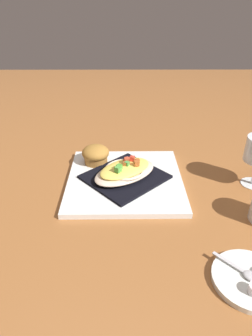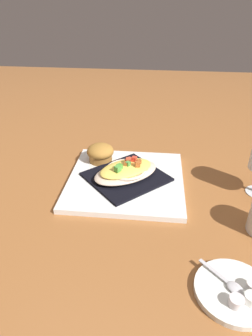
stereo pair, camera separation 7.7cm
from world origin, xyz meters
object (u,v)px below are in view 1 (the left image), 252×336
at_px(square_plate, 126,180).
at_px(creamer_saucer, 251,280).
at_px(muffin, 97,154).
at_px(spoon, 248,273).
at_px(gratin_dish, 126,170).

distance_m(square_plate, creamer_saucer, 0.39).
relative_size(muffin, spoon, 1.03).
distance_m(muffin, creamer_saucer, 0.50).
height_order(gratin_dish, spoon, gratin_dish).
bearing_deg(spoon, gratin_dish, -55.67).
xyz_separation_m(square_plate, gratin_dish, (-0.00, -0.00, 0.03)).
relative_size(gratin_dish, creamer_saucer, 1.53).
xyz_separation_m(muffin, creamer_saucer, (-0.30, 0.40, -0.03)).
height_order(square_plate, muffin, muffin).
distance_m(creamer_saucer, spoon, 0.01).
height_order(square_plate, gratin_dish, gratin_dish).
relative_size(creamer_saucer, spoon, 1.77).
relative_size(gratin_dish, spoon, 2.72).
bearing_deg(creamer_saucer, muffin, -52.94).
relative_size(square_plate, muffin, 3.88).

